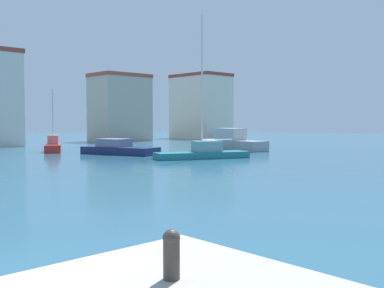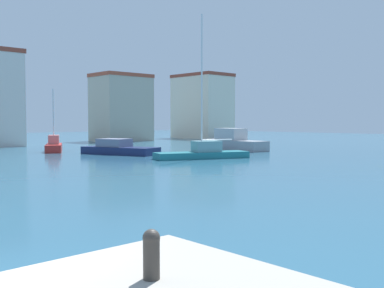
% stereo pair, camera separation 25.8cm
% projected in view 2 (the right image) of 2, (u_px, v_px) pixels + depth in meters
% --- Properties ---
extents(water, '(160.00, 160.00, 0.00)m').
position_uv_depth(water, '(107.00, 163.00, 31.09)').
color(water, '#285670').
rests_on(water, ground).
extents(mooring_bollard, '(0.20, 0.20, 0.57)m').
position_uv_depth(mooring_bollard, '(151.00, 252.00, 5.09)').
color(mooring_bollard, '#38332D').
rests_on(mooring_bollard, pier_quay).
extents(sailboat_teal_behind_lamppost, '(7.41, 4.31, 10.83)m').
position_uv_depth(sailboat_teal_behind_lamppost, '(203.00, 152.00, 34.65)').
color(sailboat_teal_behind_lamppost, '#1E707A').
rests_on(sailboat_teal_behind_lamppost, water).
extents(sailboat_red_far_left, '(3.58, 5.10, 5.79)m').
position_uv_depth(sailboat_red_far_left, '(54.00, 146.00, 42.49)').
color(sailboat_red_far_left, '#B22823').
rests_on(sailboat_red_far_left, water).
extents(motorboat_navy_inner_mooring, '(4.43, 7.14, 1.32)m').
position_uv_depth(motorboat_navy_inner_mooring, '(119.00, 149.00, 39.06)').
color(motorboat_navy_inner_mooring, '#19234C').
rests_on(motorboat_navy_inner_mooring, water).
extents(motorboat_grey_far_right, '(3.01, 7.94, 2.11)m').
position_uv_depth(motorboat_grey_far_right, '(233.00, 142.00, 45.01)').
color(motorboat_grey_far_right, gray).
rests_on(motorboat_grey_far_right, water).
extents(warehouse_block, '(7.55, 5.66, 9.41)m').
position_uv_depth(warehouse_block, '(121.00, 108.00, 64.53)').
color(warehouse_block, '#B2A893').
rests_on(warehouse_block, ground).
extents(waterfront_apartments, '(6.19, 9.13, 10.42)m').
position_uv_depth(waterfront_apartments, '(202.00, 106.00, 74.88)').
color(waterfront_apartments, beige).
rests_on(waterfront_apartments, ground).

